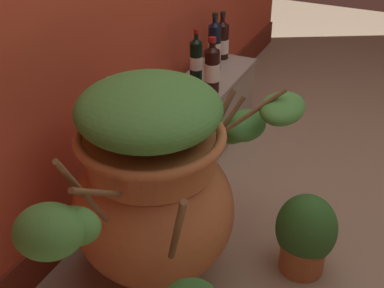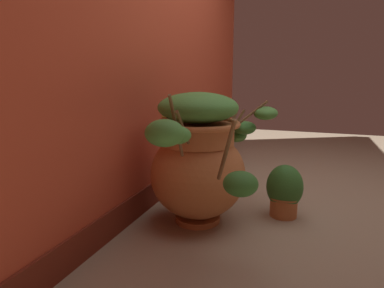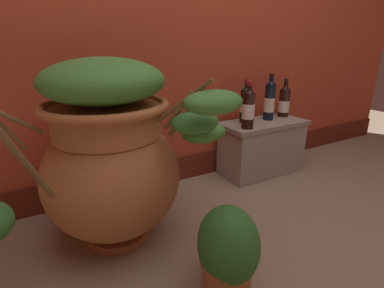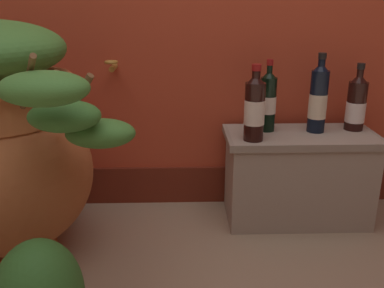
{
  "view_description": "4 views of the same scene",
  "coord_description": "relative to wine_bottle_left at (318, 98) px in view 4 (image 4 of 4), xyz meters",
  "views": [
    {
      "loc": [
        -1.94,
        -0.11,
        1.59
      ],
      "look_at": [
        -0.15,
        0.74,
        0.36
      ],
      "focal_mm": 47.82,
      "sensor_mm": 36.0,
      "label": 1
    },
    {
      "loc": [
        -2.59,
        0.01,
        0.96
      ],
      "look_at": [
        -0.15,
        0.89,
        0.43
      ],
      "focal_mm": 30.81,
      "sensor_mm": 36.0,
      "label": 2
    },
    {
      "loc": [
        -0.86,
        -0.55,
        0.91
      ],
      "look_at": [
        -0.07,
        0.88,
        0.34
      ],
      "focal_mm": 26.43,
      "sensor_mm": 36.0,
      "label": 3
    },
    {
      "loc": [
        0.03,
        -0.76,
        0.93
      ],
      "look_at": [
        0.08,
        0.85,
        0.38
      ],
      "focal_mm": 39.67,
      "sensor_mm": 36.0,
      "label": 4
    }
  ],
  "objects": [
    {
      "name": "wine_bottle_right",
      "position": [
        -0.28,
        -0.11,
        -0.01
      ],
      "size": [
        0.08,
        0.08,
        0.3
      ],
      "color": "black",
      "rests_on": "stone_ledge"
    },
    {
      "name": "wine_bottle_left",
      "position": [
        0.0,
        0.0,
        0.0
      ],
      "size": [
        0.07,
        0.07,
        0.33
      ],
      "color": "black",
      "rests_on": "stone_ledge"
    },
    {
      "name": "stone_ledge",
      "position": [
        -0.07,
        -0.03,
        -0.33
      ],
      "size": [
        0.64,
        0.3,
        0.39
      ],
      "color": "#9E9384",
      "rests_on": "ground_plane"
    },
    {
      "name": "wine_bottle_middle",
      "position": [
        -0.21,
        0.02,
        -0.01
      ],
      "size": [
        0.07,
        0.07,
        0.3
      ],
      "color": "black",
      "rests_on": "stone_ledge"
    },
    {
      "name": "wine_bottle_back",
      "position": [
        0.17,
        0.02,
        -0.03
      ],
      "size": [
        0.08,
        0.08,
        0.28
      ],
      "color": "black",
      "rests_on": "stone_ledge"
    }
  ]
}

